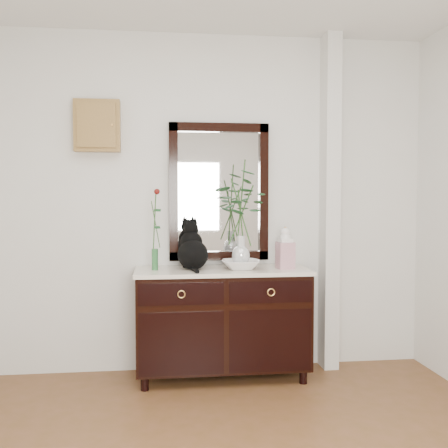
{
  "coord_description": "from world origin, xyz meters",
  "views": [
    {
      "loc": [
        -0.37,
        -2.23,
        1.41
      ],
      "look_at": [
        0.1,
        1.63,
        1.2
      ],
      "focal_mm": 42.0,
      "sensor_mm": 36.0,
      "label": 1
    }
  ],
  "objects": [
    {
      "name": "lotus_bowl",
      "position": [
        0.24,
        1.69,
        0.89
      ],
      "size": [
        0.29,
        0.29,
        0.07
      ],
      "primitive_type": "imported",
      "rotation": [
        0.0,
        0.0,
        0.01
      ],
      "color": "white",
      "rests_on": "sideboard"
    },
    {
      "name": "bud_vase_rose",
      "position": [
        -0.41,
        1.73,
        1.16
      ],
      "size": [
        0.09,
        0.09,
        0.62
      ],
      "primitive_type": null,
      "rotation": [
        0.0,
        0.0,
        0.29
      ],
      "color": "#2F6D39",
      "rests_on": "sideboard"
    },
    {
      "name": "ginger_jar",
      "position": [
        0.58,
        1.69,
        1.01
      ],
      "size": [
        0.13,
        0.13,
        0.33
      ],
      "primitive_type": null,
      "rotation": [
        0.0,
        0.0,
        0.12
      ],
      "color": "white",
      "rests_on": "sideboard"
    },
    {
      "name": "cat",
      "position": [
        -0.13,
        1.75,
        1.04
      ],
      "size": [
        0.31,
        0.36,
        0.37
      ],
      "primitive_type": null,
      "rotation": [
        0.0,
        0.0,
        0.16
      ],
      "color": "black",
      "rests_on": "sideboard"
    },
    {
      "name": "pilaster",
      "position": [
        1.0,
        1.9,
        1.35
      ],
      "size": [
        0.12,
        0.2,
        2.7
      ],
      "primitive_type": "cube",
      "color": "silver",
      "rests_on": "ground"
    },
    {
      "name": "vase_branches",
      "position": [
        0.24,
        1.69,
        1.28
      ],
      "size": [
        0.5,
        0.5,
        0.82
      ],
      "primitive_type": null,
      "rotation": [
        0.0,
        0.0,
        -0.32
      ],
      "color": "silver",
      "rests_on": "lotus_bowl"
    },
    {
      "name": "key_cabinet",
      "position": [
        -0.85,
        1.94,
        1.95
      ],
      "size": [
        0.35,
        0.1,
        0.4
      ],
      "primitive_type": "cube",
      "color": "brown",
      "rests_on": "wall_back"
    },
    {
      "name": "sideboard",
      "position": [
        0.1,
        1.73,
        0.47
      ],
      "size": [
        1.33,
        0.52,
        0.82
      ],
      "color": "black",
      "rests_on": "ground"
    },
    {
      "name": "wall_back",
      "position": [
        0.0,
        1.98,
        1.35
      ],
      "size": [
        3.6,
        0.04,
        2.7
      ],
      "primitive_type": "cube",
      "color": "silver",
      "rests_on": "ground"
    },
    {
      "name": "wall_mirror",
      "position": [
        0.1,
        1.97,
        1.44
      ],
      "size": [
        0.8,
        0.06,
        1.1
      ],
      "color": "black",
      "rests_on": "wall_back"
    }
  ]
}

